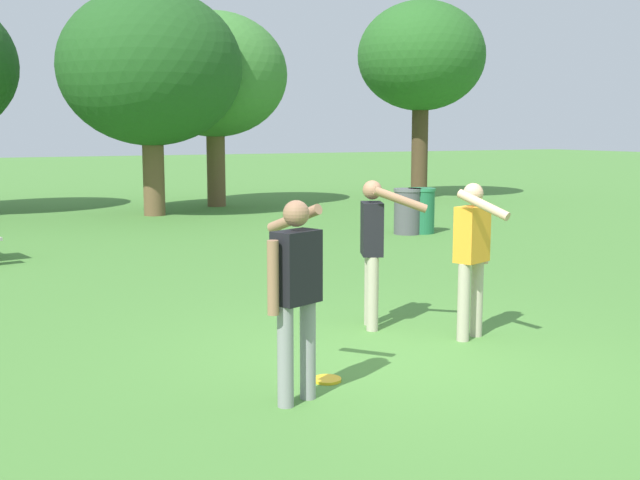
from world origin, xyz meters
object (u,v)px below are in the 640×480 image
(trash_can_further_along, at_px, (421,211))
(tree_back_left, at_px, (214,76))
(person_bystander, at_px, (373,242))
(person_catcher, at_px, (295,285))
(tree_slender_mid, at_px, (151,68))
(frisbee, at_px, (327,380))
(tree_back_right, at_px, (421,57))
(trash_can_beside_table, at_px, (407,211))
(person_thrower, at_px, (473,248))

(trash_can_further_along, relative_size, tree_back_left, 0.18)
(person_bystander, distance_m, tree_back_left, 14.67)
(person_bystander, xyz_separation_m, tree_back_left, (3.33, 14.02, 2.73))
(person_catcher, xyz_separation_m, tree_slender_mid, (2.88, 14.23, 2.74))
(frisbee, bearing_deg, tree_back_right, 52.80)
(person_bystander, bearing_deg, person_catcher, -135.55)
(tree_back_left, bearing_deg, frisbee, -106.80)
(trash_can_beside_table, bearing_deg, tree_back_right, 53.64)
(tree_back_left, distance_m, tree_back_right, 6.73)
(trash_can_beside_table, bearing_deg, tree_back_left, 100.77)
(person_bystander, height_order, trash_can_beside_table, person_bystander)
(person_thrower, relative_size, trash_can_beside_table, 1.71)
(person_catcher, bearing_deg, tree_back_left, 71.98)
(person_thrower, distance_m, tree_back_right, 17.50)
(person_thrower, xyz_separation_m, frisbee, (-2.01, -0.54, -0.95))
(trash_can_further_along, xyz_separation_m, tree_back_right, (4.89, 7.12, 3.94))
(person_bystander, height_order, tree_back_right, tree_back_right)
(person_catcher, bearing_deg, person_thrower, 19.78)
(trash_can_beside_table, bearing_deg, person_bystander, -126.68)
(tree_back_left, bearing_deg, person_bystander, -103.36)
(person_catcher, distance_m, trash_can_beside_table, 10.52)
(person_bystander, relative_size, frisbee, 6.46)
(person_bystander, height_order, tree_back_left, tree_back_left)
(trash_can_further_along, relative_size, tree_slender_mid, 0.17)
(person_bystander, distance_m, trash_can_beside_table, 8.01)
(tree_back_right, bearing_deg, person_catcher, -127.69)
(trash_can_further_along, distance_m, tree_slender_mid, 7.97)
(person_catcher, distance_m, person_bystander, 2.53)
(person_thrower, height_order, trash_can_further_along, person_thrower)
(frisbee, relative_size, trash_can_further_along, 0.26)
(person_catcher, distance_m, tree_back_left, 16.83)
(frisbee, bearing_deg, trash_can_beside_table, 52.05)
(person_catcher, bearing_deg, tree_back_right, 52.31)
(person_catcher, xyz_separation_m, trash_can_beside_table, (6.58, 8.19, -0.48))
(person_thrower, height_order, person_bystander, same)
(tree_slender_mid, bearing_deg, person_thrower, -91.71)
(frisbee, bearing_deg, tree_back_left, 73.20)
(trash_can_further_along, bearing_deg, person_bystander, -128.66)
(person_thrower, bearing_deg, trash_can_further_along, 58.60)
(person_catcher, bearing_deg, trash_can_beside_table, 51.20)
(person_bystander, height_order, frisbee, person_bystander)
(tree_back_right, bearing_deg, frisbee, -127.20)
(person_bystander, bearing_deg, person_thrower, -52.46)
(trash_can_further_along, bearing_deg, trash_can_beside_table, 176.12)
(tree_slender_mid, relative_size, tree_back_right, 0.92)
(tree_slender_mid, height_order, tree_back_right, tree_back_right)
(frisbee, height_order, tree_back_right, tree_back_right)
(trash_can_beside_table, bearing_deg, tree_slender_mid, 121.52)
(person_catcher, bearing_deg, tree_slender_mid, 78.56)
(person_bystander, xyz_separation_m, trash_can_beside_table, (4.78, 6.42, -0.48))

